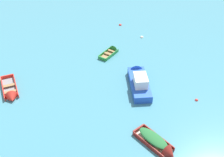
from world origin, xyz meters
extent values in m
cube|color=blue|center=(2.38, 19.28, 0.35)|extent=(1.84, 4.79, 0.71)
cone|color=blue|center=(2.49, 21.74, 0.39)|extent=(1.40, 1.01, 1.36)
cube|color=white|center=(2.35, 18.81, 1.15)|extent=(1.24, 1.75, 0.89)
cube|color=black|center=(2.39, 19.57, 1.33)|extent=(1.11, 0.19, 0.39)
cube|color=gray|center=(-9.65, 20.64, 0.05)|extent=(1.90, 3.46, 0.10)
cube|color=red|center=(-9.08, 20.79, 0.20)|extent=(0.94, 3.33, 0.40)
cube|color=red|center=(-10.22, 20.49, 0.20)|extent=(0.94, 3.33, 0.40)
cube|color=red|center=(-10.08, 22.30, 0.20)|extent=(1.15, 0.41, 0.40)
cone|color=red|center=(-9.20, 18.91, 0.22)|extent=(1.29, 1.05, 1.13)
cube|color=#937047|center=(-9.69, 20.81, 0.28)|extent=(1.11, 0.61, 0.03)
cube|color=#937047|center=(-9.44, 19.85, 0.28)|extent=(1.11, 0.61, 0.03)
cube|color=#99754C|center=(0.21, 25.26, 0.04)|extent=(2.23, 2.34, 0.09)
cube|color=#288C3D|center=(-0.16, 25.58, 0.17)|extent=(1.65, 1.84, 0.35)
cube|color=#288C3D|center=(0.57, 24.93, 0.17)|extent=(1.65, 1.84, 0.35)
cube|color=#288C3D|center=(-0.60, 24.36, 0.17)|extent=(0.79, 0.72, 0.35)
cone|color=#288C3D|center=(1.04, 26.19, 0.19)|extent=(1.07, 1.04, 0.94)
cube|color=#937047|center=(0.12, 25.16, 0.24)|extent=(0.82, 0.77, 0.03)
cube|color=#937047|center=(0.59, 25.69, 0.24)|extent=(0.82, 0.77, 0.03)
cube|color=beige|center=(2.05, 12.52, 0.04)|extent=(2.59, 3.15, 0.09)
cube|color=maroon|center=(2.55, 12.85, 0.18)|extent=(1.78, 2.69, 0.36)
cube|color=maroon|center=(1.55, 12.19, 0.18)|extent=(1.78, 2.69, 0.36)
cube|color=maroon|center=(1.19, 13.84, 0.18)|extent=(1.05, 0.74, 0.36)
cone|color=maroon|center=(2.95, 11.14, 0.20)|extent=(1.36, 1.23, 1.15)
cube|color=#937047|center=(1.96, 12.66, 0.25)|extent=(1.08, 0.86, 0.03)
cube|color=#937047|center=(2.46, 11.89, 0.25)|extent=(1.08, 0.86, 0.03)
ellipsoid|color=#236633|center=(2.05, 12.52, 0.47)|extent=(2.40, 2.90, 0.33)
sphere|color=red|center=(2.57, 32.13, 0.00)|extent=(0.37, 0.37, 0.37)
sphere|color=silver|center=(4.63, 28.61, 0.00)|extent=(0.40, 0.40, 0.40)
sphere|color=red|center=(7.05, 16.77, 0.00)|extent=(0.30, 0.30, 0.30)
camera|label=1|loc=(-3.04, -2.16, 17.50)|focal=47.92mm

